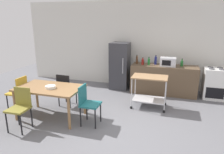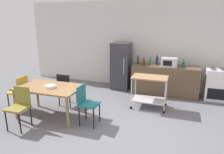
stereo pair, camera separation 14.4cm
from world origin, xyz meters
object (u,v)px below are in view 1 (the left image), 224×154
at_px(stove_oven, 214,83).
at_px(chair_teal, 88,102).
at_px(bottle_vinegar, 156,61).
at_px(microwave, 168,62).
at_px(chair_olive, 20,106).
at_px(kitchen_cart, 149,87).
at_px(chair_black, 66,88).
at_px(refrigerator, 120,66).
at_px(bottle_hot_sauce, 149,62).
at_px(chair_mustard, 19,91).
at_px(bottle_soda, 182,63).
at_px(bottle_sesame_oil, 143,62).
at_px(bottle_soy_sauce, 137,60).
at_px(dining_table, 50,90).
at_px(fruit_bowl, 50,87).

bearing_deg(stove_oven, chair_teal, -138.60).
xyz_separation_m(bottle_vinegar, microwave, (0.38, -0.14, 0.00)).
relative_size(chair_olive, kitchen_cart, 0.98).
bearing_deg(chair_black, refrigerator, -113.82).
relative_size(chair_black, kitchen_cart, 0.98).
xyz_separation_m(bottle_hot_sauce, bottle_vinegar, (0.19, 0.15, 0.02)).
bearing_deg(microwave, chair_mustard, -146.21).
distance_m(chair_olive, bottle_soda, 4.59).
bearing_deg(chair_black, bottle_vinegar, -135.32).
xyz_separation_m(chair_mustard, bottle_sesame_oil, (2.75, 2.34, 0.47)).
xyz_separation_m(stove_oven, refrigerator, (-2.90, 0.08, 0.32)).
height_order(chair_black, bottle_vinegar, bottle_vinegar).
bearing_deg(refrigerator, chair_mustard, -128.15).
relative_size(stove_oven, bottle_sesame_oil, 3.99).
distance_m(stove_oven, bottle_hot_sauce, 2.00).
relative_size(kitchen_cart, microwave, 1.98).
distance_m(stove_oven, microwave, 1.47).
height_order(chair_mustard, chair_teal, same).
xyz_separation_m(bottle_soy_sauce, microwave, (0.97, -0.09, 0.01)).
xyz_separation_m(stove_oven, bottle_soy_sauce, (-2.32, 0.02, 0.57)).
relative_size(chair_olive, bottle_vinegar, 3.01).
bearing_deg(bottle_hot_sauce, chair_olive, -126.10).
distance_m(bottle_soy_sauce, bottle_sesame_oil, 0.23).
bearing_deg(chair_black, dining_table, 92.24).
relative_size(dining_table, chair_black, 1.69).
bearing_deg(refrigerator, bottle_sesame_oil, -12.21).
xyz_separation_m(refrigerator, bottle_hot_sauce, (0.97, -0.17, 0.23)).
bearing_deg(dining_table, refrigerator, 69.11).
distance_m(dining_table, chair_black, 0.71).
bearing_deg(chair_teal, stove_oven, -49.32).
relative_size(bottle_hot_sauce, bottle_soda, 1.13).
bearing_deg(fruit_bowl, chair_olive, -121.23).
bearing_deg(microwave, bottle_vinegar, 160.28).
relative_size(chair_teal, bottle_hot_sauce, 3.42).
bearing_deg(kitchen_cart, stove_oven, 35.50).
bearing_deg(refrigerator, fruit_bowl, -109.05).
distance_m(bottle_vinegar, microwave, 0.40).
height_order(kitchen_cart, fruit_bowl, kitchen_cart).
bearing_deg(kitchen_cart, chair_black, -164.83).
bearing_deg(refrigerator, chair_teal, -90.32).
xyz_separation_m(dining_table, chair_mustard, (-0.98, 0.09, -0.15)).
height_order(chair_teal, bottle_soda, bottle_soda).
bearing_deg(refrigerator, chair_olive, -111.46).
xyz_separation_m(dining_table, fruit_bowl, (0.07, -0.07, 0.11)).
bearing_deg(chair_teal, chair_olive, 114.96).
xyz_separation_m(bottle_hot_sauce, fruit_bowl, (-1.89, -2.50, -0.22)).
xyz_separation_m(chair_mustard, microwave, (3.52, 2.35, 0.51)).
distance_m(stove_oven, fruit_bowl, 4.62).
bearing_deg(chair_olive, dining_table, 64.02).
bearing_deg(kitchen_cart, fruit_bowl, -147.18).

